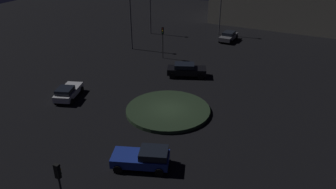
% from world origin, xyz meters
% --- Properties ---
extents(ground_plane, '(117.45, 117.45, 0.00)m').
position_xyz_m(ground_plane, '(0.00, 0.00, 0.00)').
color(ground_plane, black).
extents(roundabout_island, '(8.07, 8.07, 0.34)m').
position_xyz_m(roundabout_island, '(0.00, 0.00, 0.17)').
color(roundabout_island, '#263823').
rests_on(roundabout_island, ground_plane).
extents(car_black, '(4.95, 3.20, 1.58)m').
position_xyz_m(car_black, '(-1.17, 8.91, 0.84)').
color(car_black, black).
rests_on(car_black, ground_plane).
extents(car_white, '(2.78, 4.33, 1.41)m').
position_xyz_m(car_white, '(-10.70, -1.11, 0.72)').
color(car_white, white).
rests_on(car_white, ground_plane).
extents(car_blue, '(4.48, 2.97, 1.51)m').
position_xyz_m(car_blue, '(1.35, -8.26, 0.78)').
color(car_blue, '#1E38A5').
rests_on(car_blue, ground_plane).
extents(car_grey, '(2.46, 4.56, 1.44)m').
position_xyz_m(car_grey, '(0.51, 25.20, 0.77)').
color(car_grey, slate).
rests_on(car_grey, ground_plane).
extents(traffic_light_northwest, '(0.36, 0.39, 4.32)m').
position_xyz_m(traffic_light_northwest, '(-6.18, 13.78, 3.07)').
color(traffic_light_northwest, '#2D2D2D').
rests_on(traffic_light_northwest, ground_plane).
extents(traffic_light_south, '(0.31, 0.36, 4.28)m').
position_xyz_m(traffic_light_south, '(-0.67, -14.58, 3.04)').
color(traffic_light_south, '#2D2D2D').
rests_on(traffic_light_south, ground_plane).
extents(streetlamp_northwest, '(0.53, 0.53, 7.68)m').
position_xyz_m(streetlamp_northwest, '(-12.84, 24.54, 5.07)').
color(streetlamp_northwest, '#4C4C51').
rests_on(streetlamp_northwest, ground_plane).
extents(streetlamp_northwest_near, '(0.49, 0.49, 7.97)m').
position_xyz_m(streetlamp_northwest_near, '(-11.96, 15.81, 5.09)').
color(streetlamp_northwest_near, '#4C4C51').
rests_on(streetlamp_northwest_near, ground_plane).
extents(streetlamp_north, '(0.50, 0.50, 8.12)m').
position_xyz_m(streetlamp_north, '(-1.72, 28.02, 5.18)').
color(streetlamp_north, '#4C4C51').
rests_on(streetlamp_north, ground_plane).
extents(store_building, '(37.30, 18.32, 9.26)m').
position_xyz_m(store_building, '(13.01, 40.14, 4.63)').
color(store_building, '#B7B299').
rests_on(store_building, ground_plane).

